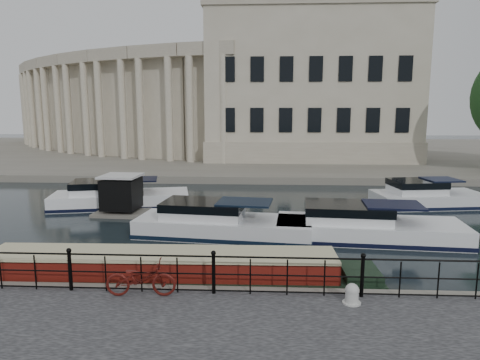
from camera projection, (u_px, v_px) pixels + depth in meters
The scene contains 9 objects.
ground_plane at pixel (222, 280), 14.04m from camera, with size 160.00×160.00×0.00m, color black.
far_bank at pixel (252, 152), 52.41m from camera, with size 120.00×42.00×0.55m, color #6B665B.
railing at pixel (214, 271), 11.62m from camera, with size 24.14×0.14×1.22m.
civic_building at pixel (242, 95), 47.12m from camera, with size 53.55×31.84×16.85m.
bicycle at pixel (141, 278), 11.49m from camera, with size 0.65×1.88×0.99m, color #4F120E.
mooring_bollard at pixel (352, 294), 11.08m from camera, with size 0.48×0.48×0.54m.
narrowboat at pixel (162, 278), 13.27m from camera, with size 13.42×2.04×1.50m.
harbour_hut at pixel (122, 196), 22.74m from camera, with size 2.81×2.39×2.16m.
cabin_cruisers at pixel (273, 213), 21.43m from camera, with size 24.92×10.07×1.99m.
Camera 1 is at (1.29, -13.26, 5.54)m, focal length 32.00 mm.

